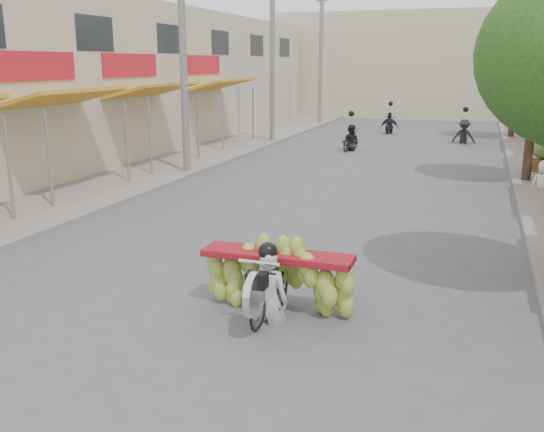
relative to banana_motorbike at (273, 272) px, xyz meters
The scene contains 13 objects.
ground 2.20m from the banana_motorbike, 123.61° to the right, with size 120.00×120.00×0.00m, color #56565B.
sidewalk_left 15.58m from the banana_motorbike, 121.62° to the left, with size 4.00×60.00×0.12m, color gray.
shophouse_row_left 18.10m from the banana_motorbike, 137.05° to the left, with size 9.77×40.00×6.00m.
far_building 36.38m from the banana_motorbike, 91.83° to the left, with size 20.00×6.00×7.00m, color #C2B699.
utility_pole_mid 12.62m from the banana_motorbike, 122.61° to the left, with size 0.60×0.24×8.00m.
utility_pole_far 20.61m from the banana_motorbike, 108.81° to the left, with size 0.60×0.24×8.00m.
utility_pole_back 29.20m from the banana_motorbike, 103.07° to the left, with size 0.60×0.24×8.00m.
street_tree_mid 13.33m from the banana_motorbike, 70.91° to the left, with size 3.40×3.40×5.25m.
street_tree_far 24.82m from the banana_motorbike, 80.08° to the left, with size 3.40×3.40×5.25m.
banana_motorbike is the anchor object (origin of this frame).
bg_motorbike_a 17.90m from the banana_motorbike, 97.96° to the left, with size 0.85×1.70×1.95m.
bg_motorbike_b 21.87m from the banana_motorbike, 84.56° to the left, with size 1.13×1.62×1.95m.
bg_motorbike_c 24.83m from the banana_motorbike, 94.19° to the left, with size 0.97×1.56×1.95m.
Camera 1 is at (3.88, -6.29, 3.70)m, focal length 40.00 mm.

